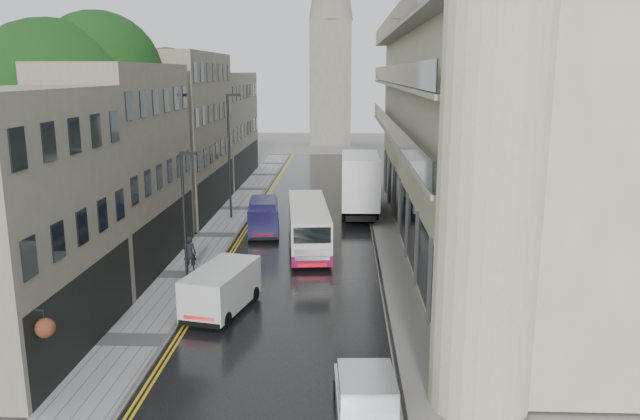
# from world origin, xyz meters

# --- Properties ---
(road) EXTENTS (9.00, 85.00, 0.02)m
(road) POSITION_xyz_m (0.00, 27.50, 0.01)
(road) COLOR black
(road) RESTS_ON ground
(left_sidewalk) EXTENTS (2.70, 85.00, 0.12)m
(left_sidewalk) POSITION_xyz_m (-5.85, 27.50, 0.06)
(left_sidewalk) COLOR gray
(left_sidewalk) RESTS_ON ground
(right_sidewalk) EXTENTS (1.80, 85.00, 0.12)m
(right_sidewalk) POSITION_xyz_m (5.40, 27.50, 0.06)
(right_sidewalk) COLOR slate
(right_sidewalk) RESTS_ON ground
(old_shop_row) EXTENTS (4.50, 56.00, 12.00)m
(old_shop_row) POSITION_xyz_m (-9.45, 30.00, 6.00)
(old_shop_row) COLOR gray
(old_shop_row) RESTS_ON ground
(modern_block) EXTENTS (8.00, 40.00, 14.00)m
(modern_block) POSITION_xyz_m (10.30, 26.00, 7.00)
(modern_block) COLOR beige
(modern_block) RESTS_ON ground
(church_spire) EXTENTS (6.40, 6.40, 40.00)m
(church_spire) POSITION_xyz_m (0.50, 82.00, 20.00)
(church_spire) COLOR gray
(church_spire) RESTS_ON ground
(tree_near) EXTENTS (10.56, 10.56, 13.89)m
(tree_near) POSITION_xyz_m (-12.50, 20.00, 6.95)
(tree_near) COLOR black
(tree_near) RESTS_ON ground
(tree_far) EXTENTS (9.24, 9.24, 12.46)m
(tree_far) POSITION_xyz_m (-12.20, 33.00, 6.23)
(tree_far) COLOR black
(tree_far) RESTS_ON ground
(cream_bus) EXTENTS (3.24, 10.11, 2.71)m
(cream_bus) POSITION_xyz_m (-0.35, 22.24, 1.37)
(cream_bus) COLOR silver
(cream_bus) RESTS_ON road
(white_lorry) EXTENTS (2.73, 8.98, 4.71)m
(white_lorry) POSITION_xyz_m (2.56, 32.28, 2.37)
(white_lorry) COLOR white
(white_lorry) RESTS_ON road
(white_van) EXTENTS (3.03, 5.04, 2.13)m
(white_van) POSITION_xyz_m (-4.18, 12.89, 1.08)
(white_van) COLOR silver
(white_van) RESTS_ON road
(navy_van) EXTENTS (2.46, 5.06, 2.49)m
(navy_van) POSITION_xyz_m (-3.50, 26.56, 1.26)
(navy_van) COLOR black
(navy_van) RESTS_ON road
(pedestrian) EXTENTS (0.74, 0.53, 1.92)m
(pedestrian) POSITION_xyz_m (-5.72, 19.86, 1.08)
(pedestrian) COLOR black
(pedestrian) RESTS_ON left_sidewalk
(lamp_post_near) EXTENTS (0.80, 0.27, 6.99)m
(lamp_post_near) POSITION_xyz_m (-4.85, 15.80, 3.61)
(lamp_post_near) COLOR black
(lamp_post_near) RESTS_ON left_sidewalk
(lamp_post_far) EXTENTS (1.03, 0.57, 9.00)m
(lamp_post_far) POSITION_xyz_m (-5.78, 32.58, 4.62)
(lamp_post_far) COLOR black
(lamp_post_far) RESTS_ON left_sidewalk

